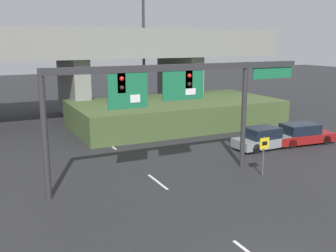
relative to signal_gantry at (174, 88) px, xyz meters
name	(u,v)px	position (x,y,z in m)	size (l,w,h in m)	color
lane_markings	(131,161)	(-1.00, 3.82, -4.79)	(0.14, 42.27, 0.01)	silver
signal_gantry	(174,88)	(0.00, 0.00, 0.00)	(14.35, 0.44, 5.98)	#2D2D30
speed_limit_sign	(264,150)	(4.49, -1.78, -3.38)	(0.60, 0.11, 2.17)	#4C4C4C
highway_light_pole_near	(144,47)	(4.53, 15.03, 1.80)	(0.70, 0.36, 12.44)	#2D2D30
overpass_bridge	(72,57)	(-1.00, 18.91, 0.87)	(39.17, 9.88, 8.18)	gray
grass_embankment	(175,113)	(6.10, 11.90, -3.73)	(17.23, 8.98, 2.14)	#42562D
parked_sedan_near_right	(263,139)	(8.08, 2.63, -4.13)	(4.26, 1.87, 1.45)	gray
parked_sedan_mid_right	(301,134)	(11.31, 2.47, -4.13)	(4.84, 2.26, 1.43)	maroon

